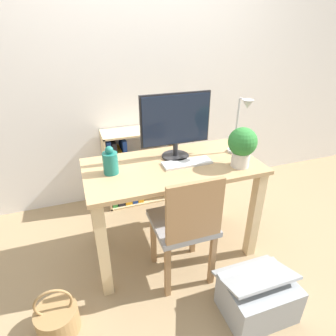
{
  "coord_description": "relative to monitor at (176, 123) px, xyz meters",
  "views": [
    {
      "loc": [
        -0.61,
        -1.66,
        1.66
      ],
      "look_at": [
        0.0,
        0.1,
        0.69
      ],
      "focal_mm": 30.0,
      "sensor_mm": 36.0,
      "label": 1
    }
  ],
  "objects": [
    {
      "name": "desk",
      "position": [
        -0.06,
        -0.11,
        -0.43
      ],
      "size": [
        1.24,
        0.63,
        0.77
      ],
      "color": "tan",
      "rests_on": "ground_plane"
    },
    {
      "name": "basket",
      "position": [
        -0.95,
        -0.55,
        -0.94
      ],
      "size": [
        0.25,
        0.25,
        0.34
      ],
      "color": "#997547",
      "rests_on": "ground_plane"
    },
    {
      "name": "bookshelf",
      "position": [
        -0.23,
        0.68,
        -0.7
      ],
      "size": [
        0.71,
        0.28,
        0.76
      ],
      "color": "#D8BC8C",
      "rests_on": "ground_plane"
    },
    {
      "name": "keyboard",
      "position": [
        0.04,
        -0.14,
        -0.26
      ],
      "size": [
        0.35,
        0.12,
        0.02
      ],
      "color": "silver",
      "rests_on": "desk"
    },
    {
      "name": "vase",
      "position": [
        -0.49,
        -0.1,
        -0.18
      ],
      "size": [
        0.1,
        0.1,
        0.19
      ],
      "color": "#1E7266",
      "rests_on": "desk"
    },
    {
      "name": "potted_plant",
      "position": [
        0.37,
        -0.29,
        -0.11
      ],
      "size": [
        0.2,
        0.2,
        0.28
      ],
      "color": "silver",
      "rests_on": "desk"
    },
    {
      "name": "desk_lamp",
      "position": [
        0.46,
        -0.12,
        -0.01
      ],
      "size": [
        0.1,
        0.19,
        0.43
      ],
      "color": "#B7B7BC",
      "rests_on": "desk"
    },
    {
      "name": "storage_box",
      "position": [
        0.24,
        -0.84,
        -0.9
      ],
      "size": [
        0.44,
        0.38,
        0.33
      ],
      "color": "#999EA3",
      "rests_on": "ground_plane"
    },
    {
      "name": "chair",
      "position": [
        -0.08,
        -0.44,
        -0.55
      ],
      "size": [
        0.4,
        0.4,
        0.87
      ],
      "rotation": [
        0.0,
        0.0,
        -0.12
      ],
      "color": "gray",
      "rests_on": "ground_plane"
    },
    {
      "name": "wall_back",
      "position": [
        -0.06,
        0.86,
        0.27
      ],
      "size": [
        8.0,
        0.05,
        2.6
      ],
      "color": "white",
      "rests_on": "ground_plane"
    },
    {
      "name": "ground_plane",
      "position": [
        -0.06,
        -0.11,
        -1.03
      ],
      "size": [
        10.0,
        10.0,
        0.0
      ],
      "primitive_type": "plane",
      "color": "#997F5B"
    },
    {
      "name": "monitor",
      "position": [
        0.0,
        0.0,
        0.0
      ],
      "size": [
        0.52,
        0.2,
        0.47
      ],
      "color": "#232326",
      "rests_on": "desk"
    }
  ]
}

